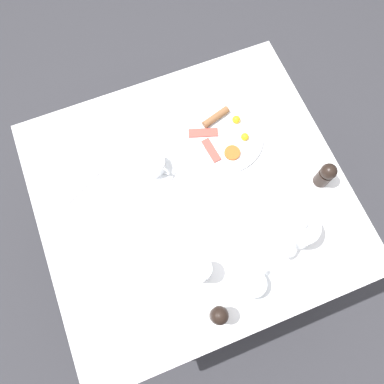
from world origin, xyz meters
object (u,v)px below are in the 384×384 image
breakfast_plate (224,135)px  knife_by_plate (143,119)px  teacup_with_saucer_right (153,166)px  pepper_grinder (326,175)px  teapot_near (299,230)px  salt_grinder (219,316)px  spoon_for_tea (112,237)px  fork_by_plate (85,185)px  water_glass_tall (200,271)px  teacup_with_saucer_left (251,284)px  fork_spare (129,300)px  napkin_folded (175,223)px

breakfast_plate → knife_by_plate: 0.29m
knife_by_plate → teacup_with_saucer_right: bearing=81.5°
pepper_grinder → knife_by_plate: bearing=-42.6°
pepper_grinder → teapot_near: bearing=39.1°
pepper_grinder → breakfast_plate: bearing=-49.0°
teacup_with_saucer_right → salt_grinder: size_ratio=1.37×
spoon_for_tea → fork_by_plate: bearing=-81.5°
breakfast_plate → spoon_for_tea: 0.51m
teacup_with_saucer_right → knife_by_plate: size_ratio=0.89×
teapot_near → salt_grinder: 0.36m
water_glass_tall → spoon_for_tea: (0.22, -0.21, -0.05)m
teacup_with_saucer_left → knife_by_plate: (0.12, -0.66, -0.02)m
teacup_with_saucer_left → fork_spare: size_ratio=0.81×
breakfast_plate → pepper_grinder: pepper_grinder is taller
pepper_grinder → teacup_with_saucer_right: bearing=-26.1°
fork_by_plate → teacup_with_saucer_right: bearing=173.3°
teacup_with_saucer_left → breakfast_plate: bearing=-104.0°
spoon_for_tea → fork_spare: 0.20m
pepper_grinder → napkin_folded: size_ratio=0.58×
salt_grinder → fork_spare: bearing=-31.2°
spoon_for_tea → water_glass_tall: bearing=136.7°
teapot_near → fork_spare: (0.56, 0.00, -0.05)m
teacup_with_saucer_right → napkin_folded: teacup_with_saucer_right is taller
teapot_near → napkin_folded: bearing=111.9°
water_glass_tall → spoon_for_tea: bearing=-43.3°
breakfast_plate → teapot_near: teapot_near is taller
breakfast_plate → water_glass_tall: (0.25, 0.40, 0.04)m
salt_grinder → napkin_folded: salt_grinder is taller
teacup_with_saucer_right → water_glass_tall: (-0.02, 0.38, 0.02)m
teapot_near → pepper_grinder: (-0.16, -0.13, 0.01)m
knife_by_plate → fork_spare: 0.62m
breakfast_plate → pepper_grinder: bearing=131.0°
water_glass_tall → pepper_grinder: bearing=-164.8°
water_glass_tall → teacup_with_saucer_right: bearing=-87.6°
salt_grinder → water_glass_tall: bearing=-89.4°
water_glass_tall → napkin_folded: water_glass_tall is taller
fork_spare → teapot_near: bearing=-180.0°
water_glass_tall → pepper_grinder: (-0.49, -0.13, 0.01)m
pepper_grinder → spoon_for_tea: (0.71, -0.07, -0.06)m
spoon_for_tea → teacup_with_saucer_right: bearing=-139.7°
salt_grinder → fork_by_plate: (0.25, -0.55, -0.06)m
fork_by_plate → fork_spare: bearing=92.7°
water_glass_tall → spoon_for_tea: 0.31m
fork_by_plate → teapot_near: bearing=145.1°
napkin_folded → teacup_with_saucer_left: bearing=119.0°
spoon_for_tea → fork_spare: same height
knife_by_plate → fork_spare: bearing=66.7°
napkin_folded → water_glass_tall: bearing=95.9°
breakfast_plate → teacup_with_saucer_left: 0.51m
napkin_folded → teacup_with_saucer_right: bearing=-90.6°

